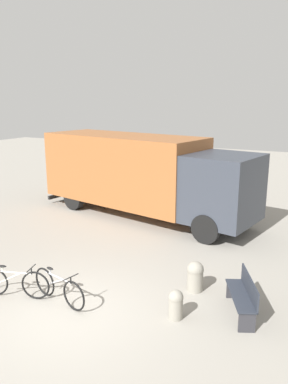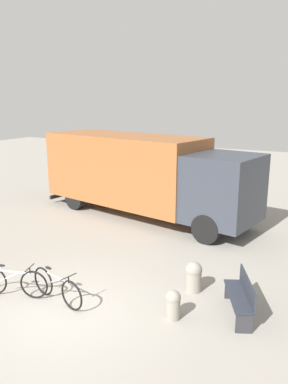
{
  "view_description": "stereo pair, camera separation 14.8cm",
  "coord_description": "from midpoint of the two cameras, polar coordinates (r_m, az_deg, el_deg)",
  "views": [
    {
      "loc": [
        4.83,
        -5.81,
        4.57
      ],
      "look_at": [
        -0.37,
        4.57,
        1.71
      ],
      "focal_mm": 35.0,
      "sensor_mm": 36.0,
      "label": 1
    },
    {
      "loc": [
        4.96,
        -5.75,
        4.57
      ],
      "look_at": [
        -0.37,
        4.57,
        1.71
      ],
      "focal_mm": 35.0,
      "sensor_mm": 36.0,
      "label": 2
    }
  ],
  "objects": [
    {
      "name": "bicycle_near",
      "position": [
        9.63,
        -19.54,
        -12.87
      ],
      "size": [
        1.7,
        0.6,
        0.79
      ],
      "rotation": [
        0.0,
        0.0,
        0.28
      ],
      "color": "black",
      "rests_on": "ground"
    },
    {
      "name": "delivery_truck",
      "position": [
        14.88,
        -0.71,
        3.02
      ],
      "size": [
        9.4,
        4.2,
        3.2
      ],
      "rotation": [
        0.0,
        0.0,
        -0.2
      ],
      "color": "#99592D",
      "rests_on": "ground"
    },
    {
      "name": "bollard_far_bench",
      "position": [
        9.46,
        7.35,
        -12.47
      ],
      "size": [
        0.41,
        0.41,
        0.76
      ],
      "color": "gray",
      "rests_on": "ground"
    },
    {
      "name": "bollard_near_bench",
      "position": [
        8.36,
        4.34,
        -16.57
      ],
      "size": [
        0.33,
        0.33,
        0.65
      ],
      "color": "gray",
      "rests_on": "ground"
    },
    {
      "name": "bicycle_middle",
      "position": [
        9.12,
        -13.34,
        -13.99
      ],
      "size": [
        1.72,
        0.53,
        0.79
      ],
      "rotation": [
        0.0,
        0.0,
        -0.22
      ],
      "color": "black",
      "rests_on": "ground"
    },
    {
      "name": "ground_plane",
      "position": [
        8.85,
        -12.27,
        -17.63
      ],
      "size": [
        60.0,
        60.0,
        0.0
      ],
      "primitive_type": "plane",
      "color": "gray"
    },
    {
      "name": "park_bench",
      "position": [
        8.68,
        14.48,
        -14.87
      ],
      "size": [
        0.97,
        1.49,
        0.87
      ],
      "rotation": [
        0.0,
        0.0,
        2.0
      ],
      "color": "#282D38",
      "rests_on": "ground"
    }
  ]
}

